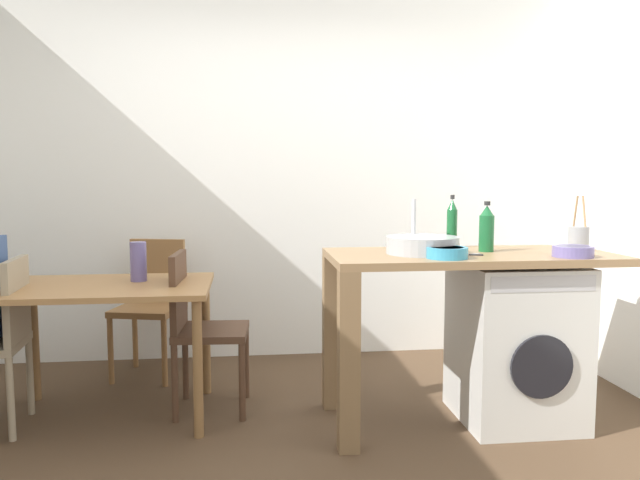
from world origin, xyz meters
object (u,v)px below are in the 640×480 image
Objects in this scene: chair_spare_by_wall at (152,299)px; washing_machine at (515,342)px; utensil_crock at (579,238)px; mixing_bowl at (447,252)px; colander at (573,251)px; dining_table at (108,302)px; chair_opposite at (198,322)px; bottle_squat_brown at (487,229)px; bottle_tall_green at (452,224)px; vase at (138,262)px.

chair_spare_by_wall is 1.05× the size of washing_machine.
mixing_bowl is at bearing -163.17° from utensil_crock.
chair_spare_by_wall is at bearing 150.48° from colander.
colander reaches higher than washing_machine.
dining_table is at bearing 96.05° from chair_spare_by_wall.
chair_opposite is 3.33× the size of bottle_squat_brown.
chair_opposite is at bearing 172.01° from utensil_crock.
bottle_squat_brown is (1.56, -0.29, 0.53)m from chair_opposite.
mixing_bowl is at bearing 156.84° from chair_spare_by_wall.
chair_opposite is at bearing 6.54° from dining_table.
chair_opposite is at bearing 168.64° from washing_machine.
utensil_crock reaches higher than dining_table.
bottle_tall_green is at bearing 90.87° from chair_opposite.
utensil_crock is (0.83, 0.25, 0.04)m from mixing_bowl.
utensil_crock reaches higher than colander.
utensil_crock reaches higher than mixing_bowl.
chair_opposite is at bearing -7.95° from vase.
vase is (0.15, 0.10, 0.21)m from dining_table.
dining_table is 4.99× the size of vase.
bottle_squat_brown is at bearing 141.72° from colander.
dining_table is 2.59m from utensil_crock.
bottle_squat_brown is 0.53m from utensil_crock.
chair_opposite is 1.54m from bottle_tall_green.
bottle_tall_green is 0.52m from mixing_bowl.
mixing_bowl reaches higher than chair_opposite.
bottle_tall_green is 0.68m from utensil_crock.
bottle_tall_green reaches higher than dining_table.
chair_opposite is at bearing 156.67° from mixing_bowl.
chair_spare_by_wall reaches higher than dining_table.
vase is at bearing -94.46° from chair_opposite.
vase is (-0.33, 0.05, 0.34)m from chair_opposite.
chair_spare_by_wall is at bearing 152.25° from bottle_squat_brown.
utensil_crock is 2.44m from vase.
mixing_bowl is (-0.46, -0.20, 0.52)m from washing_machine.
washing_machine is at bearing 82.13° from chair_opposite.
chair_opposite reaches higher than dining_table.
colander is (0.46, -0.50, -0.10)m from bottle_tall_green.
colander is (0.34, -0.27, -0.09)m from bottle_squat_brown.
dining_table is 1.96m from bottle_tall_green.
dining_table is at bearing 167.95° from colander.
bottle_tall_green is at bearing 134.51° from washing_machine.
washing_machine is 0.59m from colander.
dining_table is 0.50m from chair_opposite.
washing_machine is 3.90× the size of vase.
bottle_tall_green reaches higher than vase.
chair_opposite is 1.75m from washing_machine.
dining_table is at bearing -146.31° from vase.
bottle_squat_brown reaches higher than washing_machine.
washing_machine is at bearing -19.09° from bottle_squat_brown.
colander reaches higher than chair_opposite.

